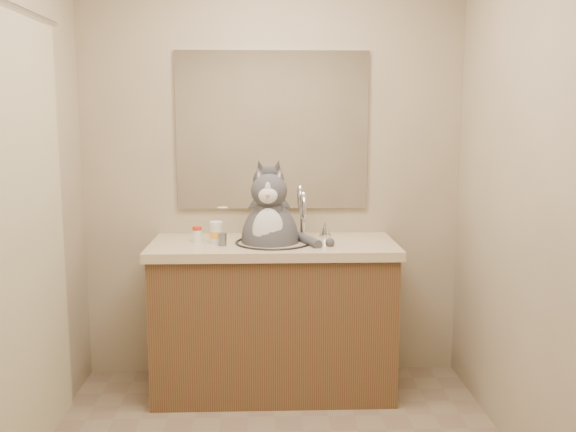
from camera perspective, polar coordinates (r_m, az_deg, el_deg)
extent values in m
cube|color=tan|center=(3.75, -1.40, 3.78)|extent=(2.20, 0.01, 2.40)
cube|color=tan|center=(1.27, -0.13, -6.30)|extent=(2.20, 0.01, 2.40)
cube|color=tan|center=(2.75, 22.62, 1.25)|extent=(0.01, 2.50, 2.40)
cube|color=brown|center=(3.62, -1.30, -9.34)|extent=(1.30, 0.55, 0.80)
cube|color=beige|center=(3.52, -1.32, -2.74)|extent=(1.34, 0.59, 0.05)
torus|color=black|center=(3.49, -1.32, -2.37)|extent=(0.42, 0.42, 0.02)
ellipsoid|color=white|center=(3.51, -1.31, -3.61)|extent=(0.40, 0.40, 0.15)
cylinder|color=silver|center=(3.65, 1.32, -0.32)|extent=(0.03, 0.03, 0.18)
torus|color=silver|center=(3.57, 1.38, 0.94)|extent=(0.03, 0.16, 0.16)
cone|color=silver|center=(3.66, 3.34, -1.08)|extent=(0.06, 0.06, 0.08)
cube|color=white|center=(3.71, -1.41, 7.60)|extent=(1.10, 0.02, 0.90)
cube|color=beige|center=(2.82, -22.99, -2.72)|extent=(0.01, 1.20, 1.90)
cylinder|color=silver|center=(2.80, -24.23, 17.10)|extent=(0.02, 1.30, 0.02)
ellipsoid|color=#414145|center=(3.53, -1.61, -2.25)|extent=(0.34, 0.37, 0.43)
ellipsoid|color=silver|center=(3.40, -1.76, -1.54)|extent=(0.18, 0.11, 0.27)
ellipsoid|color=#414145|center=(3.44, -1.69, 2.24)|extent=(0.21, 0.18, 0.19)
ellipsoid|color=silver|center=(3.36, -1.79, 1.81)|extent=(0.10, 0.06, 0.08)
sphere|color=#D88C8C|center=(3.33, -1.83, 1.88)|extent=(0.02, 0.02, 0.02)
cone|color=#414145|center=(3.45, -2.58, 3.71)|extent=(0.09, 0.07, 0.09)
cone|color=#414145|center=(3.44, -0.77, 3.70)|extent=(0.09, 0.07, 0.09)
cylinder|color=#414145|center=(3.47, 1.75, -2.14)|extent=(0.14, 0.28, 0.05)
cylinder|color=white|center=(3.54, -8.07, -1.79)|extent=(0.05, 0.05, 0.07)
cylinder|color=red|center=(3.53, -8.09, -1.09)|extent=(0.05, 0.05, 0.02)
cylinder|color=white|center=(3.49, -6.40, -1.66)|extent=(0.08, 0.08, 0.09)
cylinder|color=yellow|center=(3.49, -6.40, -1.66)|extent=(0.08, 0.08, 0.04)
cylinder|color=white|center=(3.48, -6.42, -0.70)|extent=(0.08, 0.08, 0.02)
cylinder|color=slate|center=(3.42, -5.85, -2.07)|extent=(0.06, 0.06, 0.07)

